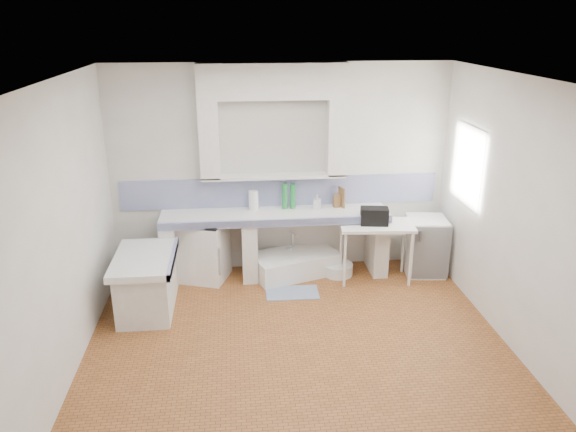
{
  "coord_description": "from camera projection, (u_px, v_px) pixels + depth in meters",
  "views": [
    {
      "loc": [
        -0.61,
        -5.1,
        3.32
      ],
      "look_at": [
        0.0,
        1.0,
        1.1
      ],
      "focal_mm": 34.28,
      "sensor_mm": 36.0,
      "label": 1
    }
  ],
  "objects": [
    {
      "name": "bucket_blue",
      "position": [
        321.0,
        263.0,
        7.55
      ],
      "size": [
        0.35,
        0.35,
        0.28
      ],
      "primitive_type": "cylinder",
      "rotation": [
        0.0,
        0.0,
        0.19
      ],
      "color": "#162EB4",
      "rests_on": "ground"
    },
    {
      "name": "rug",
      "position": [
        292.0,
        293.0,
        7.03
      ],
      "size": [
        0.68,
        0.4,
        0.01
      ],
      "primitive_type": "cube",
      "rotation": [
        0.0,
        0.0,
        -0.02
      ],
      "color": "#3A5787",
      "rests_on": "ground"
    },
    {
      "name": "paper_towel",
      "position": [
        254.0,
        200.0,
        7.31
      ],
      "size": [
        0.16,
        0.16,
        0.26
      ],
      "primitive_type": "cylinder",
      "rotation": [
        0.0,
        0.0,
        -0.26
      ],
      "color": "white",
      "rests_on": "counter_slab"
    },
    {
      "name": "floor",
      "position": [
        297.0,
        342.0,
        5.96
      ],
      "size": [
        4.5,
        4.5,
        0.0
      ],
      "primitive_type": "plane",
      "color": "brown",
      "rests_on": "ground"
    },
    {
      "name": "counter_lip",
      "position": [
        277.0,
        223.0,
        6.99
      ],
      "size": [
        3.0,
        0.04,
        0.1
      ],
      "primitive_type": "cube",
      "color": "navy",
      "rests_on": "ground"
    },
    {
      "name": "wall_left",
      "position": [
        66.0,
        230.0,
        5.28
      ],
      "size": [
        0.0,
        4.5,
        4.5
      ],
      "primitive_type": "plane",
      "rotation": [
        1.57,
        0.0,
        1.57
      ],
      "color": "silver",
      "rests_on": "ground"
    },
    {
      "name": "bucket_red",
      "position": [
        273.0,
        266.0,
        7.48
      ],
      "size": [
        0.3,
        0.3,
        0.26
      ],
      "primitive_type": "cylinder",
      "rotation": [
        0.0,
        0.0,
        0.11
      ],
      "color": "red",
      "rests_on": "ground"
    },
    {
      "name": "stove",
      "position": [
        205.0,
        251.0,
        7.31
      ],
      "size": [
        0.71,
        0.69,
        0.8
      ],
      "primitive_type": "cube",
      "rotation": [
        0.0,
        0.0,
        -0.32
      ],
      "color": "white",
      "rests_on": "ground"
    },
    {
      "name": "peninsula_lip",
      "position": [
        173.0,
        258.0,
        6.45
      ],
      "size": [
        0.04,
        1.1,
        0.1
      ],
      "primitive_type": "cube",
      "color": "navy",
      "rests_on": "ground"
    },
    {
      "name": "backsplash",
      "position": [
        281.0,
        191.0,
        7.45
      ],
      "size": [
        4.27,
        0.03,
        0.4
      ],
      "primitive_type": "cube",
      "color": "navy",
      "rests_on": "ground"
    },
    {
      "name": "alcove_mass",
      "position": [
        273.0,
        81.0,
        6.83
      ],
      "size": [
        1.9,
        0.25,
        0.45
      ],
      "primitive_type": "cube",
      "color": "silver",
      "rests_on": "ground"
    },
    {
      "name": "fridge",
      "position": [
        425.0,
        246.0,
        7.48
      ],
      "size": [
        0.56,
        0.56,
        0.79
      ],
      "primitive_type": "cube",
      "rotation": [
        0.0,
        0.0,
        -0.11
      ],
      "color": "white",
      "rests_on": "ground"
    },
    {
      "name": "ceiling",
      "position": [
        299.0,
        78.0,
        5.01
      ],
      "size": [
        4.5,
        4.5,
        0.0
      ],
      "primitive_type": "plane",
      "rotation": [
        3.14,
        0.0,
        0.0
      ],
      "color": "silver",
      "rests_on": "ground"
    },
    {
      "name": "peninsula_base",
      "position": [
        147.0,
        286.0,
        6.54
      ],
      "size": [
        0.6,
        1.0,
        0.62
      ],
      "primitive_type": "cube",
      "color": "silver",
      "rests_on": "ground"
    },
    {
      "name": "green_bottle_a",
      "position": [
        285.0,
        196.0,
        7.33
      ],
      "size": [
        0.09,
        0.09,
        0.35
      ],
      "primitive_type": "cylinder",
      "rotation": [
        0.0,
        0.0,
        0.13
      ],
      "color": "#1E7C38",
      "rests_on": "counter_slab"
    },
    {
      "name": "side_table",
      "position": [
        375.0,
        252.0,
        7.28
      ],
      "size": [
        0.99,
        0.6,
        0.04
      ],
      "primitive_type": "cube",
      "rotation": [
        0.0,
        0.0,
        -0.07
      ],
      "color": "white",
      "rests_on": "ground"
    },
    {
      "name": "knife_block",
      "position": [
        337.0,
        201.0,
        7.43
      ],
      "size": [
        0.1,
        0.09,
        0.18
      ],
      "primitive_type": "cube",
      "rotation": [
        0.0,
        0.0,
        0.25
      ],
      "color": "olive",
      "rests_on": "counter_slab"
    },
    {
      "name": "water_bottle_a",
      "position": [
        275.0,
        261.0,
        7.64
      ],
      "size": [
        0.09,
        0.09,
        0.28
      ],
      "primitive_type": "cylinder",
      "rotation": [
        0.0,
        0.0,
        -0.31
      ],
      "color": "silver",
      "rests_on": "ground"
    },
    {
      "name": "counter_slab",
      "position": [
        275.0,
        215.0,
        7.25
      ],
      "size": [
        3.0,
        0.6,
        0.08
      ],
      "primitive_type": "cube",
      "color": "white",
      "rests_on": "ground"
    },
    {
      "name": "wall_right",
      "position": [
        513.0,
        214.0,
        5.7
      ],
      "size": [
        0.0,
        4.5,
        4.5
      ],
      "primitive_type": "plane",
      "rotation": [
        1.57,
        0.0,
        -1.57
      ],
      "color": "silver",
      "rests_on": "ground"
    },
    {
      "name": "cutting_board",
      "position": [
        342.0,
        197.0,
        7.42
      ],
      "size": [
        0.06,
        0.19,
        0.27
      ],
      "primitive_type": "cube",
      "rotation": [
        0.0,
        0.0,
        0.24
      ],
      "color": "olive",
      "rests_on": "counter_slab"
    },
    {
      "name": "counter_pier_mid",
      "position": [
        249.0,
        248.0,
        7.37
      ],
      "size": [
        0.2,
        0.55,
        0.82
      ],
      "primitive_type": "cube",
      "color": "silver",
      "rests_on": "ground"
    },
    {
      "name": "counter_pier_left",
      "position": [
        170.0,
        251.0,
        7.27
      ],
      "size": [
        0.2,
        0.55,
        0.82
      ],
      "primitive_type": "cube",
      "color": "silver",
      "rests_on": "ground"
    },
    {
      "name": "basin_white",
      "position": [
        338.0,
        269.0,
        7.52
      ],
      "size": [
        0.41,
        0.41,
        0.16
      ],
      "primitive_type": "cylinder",
      "rotation": [
        0.0,
        0.0,
        -0.01
      ],
      "color": "white",
      "rests_on": "ground"
    },
    {
      "name": "bucket_orange",
      "position": [
        292.0,
        268.0,
        7.4
      ],
      "size": [
        0.37,
        0.37,
        0.28
      ],
      "primitive_type": "cylinder",
      "rotation": [
        0.0,
        0.0,
        -0.27
      ],
      "color": "#CB5409",
      "rests_on": "ground"
    },
    {
      "name": "black_bag",
      "position": [
        374.0,
        216.0,
        7.1
      ],
      "size": [
        0.38,
        0.25,
        0.22
      ],
      "primitive_type": "cube",
      "rotation": [
        0.0,
        0.0,
        -0.15
      ],
      "color": "black",
      "rests_on": "side_table"
    },
    {
      "name": "sink",
      "position": [
        295.0,
        264.0,
        7.53
      ],
      "size": [
        1.27,
        0.95,
        0.27
      ],
      "primitive_type": "cube",
      "rotation": [
        0.0,
        0.0,
        0.34
      ],
      "color": "white",
      "rests_on": "ground"
    },
    {
      "name": "lace_valance",
      "position": [
        474.0,
        135.0,
        6.63
      ],
      "size": [
        0.01,
        0.84,
        0.24
      ],
      "primitive_type": "cube",
      "color": "white",
      "rests_on": "ground"
    },
    {
      "name": "soap_bottle",
      "position": [
        317.0,
        202.0,
        7.36
      ],
      "size": [
        0.11,
        0.11,
        0.19
      ],
      "primitive_type": "imported",
      "rotation": [
        0.0,
        0.0,
        -0.37
      ],
      "color": "white",
      "rests_on": "counter_slab"
    },
    {
      "name": "wall_back",
      "position": [
        281.0,
        170.0,
        7.36
      ],
      "size": [
        4.5,
        0.0,
        4.5
      ],
      "primitive_type": "plane",
      "rotation": [
        1.57,
        0.0,
        0.0
      ],
      "color": "silver",
      "rests_on": "ground"
    },
    {
      "name": "green_bottle_b",
      "position": [
        293.0,
        196.0,
        7.34
      ],
      "size": [
        0.09,
        0.09,
        0.34
      ],
      "primitive_type": "cylinder",
      "rotation": [
        0.0,
        0.0,
        0.3
      ],
      "color": "#1E7C38",
      "rests_on": "counter_slab"
    },
    {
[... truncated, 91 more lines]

